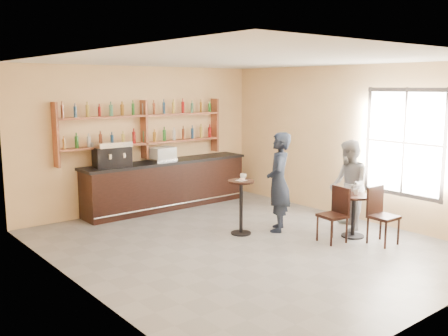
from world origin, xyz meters
TOP-DOWN VIEW (x-y plane):
  - floor at (0.00, 0.00)m, footprint 7.00×7.00m
  - ceiling at (0.00, 0.00)m, footprint 7.00×7.00m
  - wall_back at (0.00, 3.50)m, footprint 7.00×0.00m
  - wall_front at (0.00, -3.50)m, footprint 7.00×0.00m
  - wall_left at (-3.00, 0.00)m, footprint 0.00×7.00m
  - wall_right at (3.00, 0.00)m, footprint 0.00×7.00m
  - window_pane at (2.99, -1.20)m, footprint 0.00×2.00m
  - window_frame at (2.99, -1.20)m, footprint 0.04×1.70m
  - shelf_unit at (0.00, 3.37)m, footprint 4.00×0.26m
  - liquor_bottles at (0.00, 3.37)m, footprint 3.68×0.10m
  - bar_counter at (0.43, 3.15)m, footprint 4.04×0.79m
  - espresso_machine at (-0.92, 3.15)m, footprint 0.81×0.59m
  - pastry_case at (0.33, 3.15)m, footprint 0.54×0.44m
  - pedestal_table at (0.39, 0.52)m, footprint 0.66×0.66m
  - napkin at (0.39, 0.52)m, footprint 0.18×0.18m
  - donut at (0.40, 0.51)m, footprint 0.12×0.12m
  - cup_pedestal at (0.53, 0.62)m, footprint 0.17×0.17m
  - man_main at (1.10, 0.24)m, footprint 0.82×0.81m
  - cafe_table at (1.88, -0.93)m, footprint 0.66×0.66m
  - cup_cafe at (1.93, -0.93)m, footprint 0.13×0.13m
  - chair_west at (1.33, -0.88)m, footprint 0.48×0.48m
  - chair_south at (1.93, -1.53)m, footprint 0.46×0.46m
  - patron_second at (2.19, -0.56)m, footprint 1.05×1.08m

SIDE VIEW (x-z plane):
  - floor at x=0.00m, z-range 0.00..0.00m
  - cafe_table at x=1.88m, z-range 0.00..0.80m
  - chair_west at x=1.33m, z-range 0.00..0.99m
  - chair_south at x=1.93m, z-range 0.00..1.02m
  - pedestal_table at x=0.39m, z-range 0.00..1.03m
  - bar_counter at x=0.43m, z-range 0.00..1.09m
  - cup_cafe at x=1.93m, z-range 0.80..0.90m
  - patron_second at x=2.19m, z-range 0.00..1.76m
  - man_main at x=1.10m, z-range 0.00..1.91m
  - napkin at x=0.39m, z-range 1.03..1.04m
  - donut at x=0.40m, z-range 1.04..1.07m
  - cup_pedestal at x=0.53m, z-range 1.03..1.13m
  - pastry_case at x=0.33m, z-range 1.09..1.41m
  - espresso_machine at x=-0.92m, z-range 1.09..1.62m
  - wall_back at x=0.00m, z-range -1.90..5.10m
  - wall_front at x=0.00m, z-range -1.90..5.10m
  - wall_left at x=-3.00m, z-range -1.90..5.10m
  - wall_right at x=3.00m, z-range -1.90..5.10m
  - window_frame at x=2.99m, z-range 0.65..2.75m
  - window_pane at x=2.99m, z-range 0.70..2.70m
  - shelf_unit at x=0.00m, z-range 1.11..2.51m
  - liquor_bottles at x=0.00m, z-range 1.48..2.48m
  - ceiling at x=0.00m, z-range 3.20..3.20m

